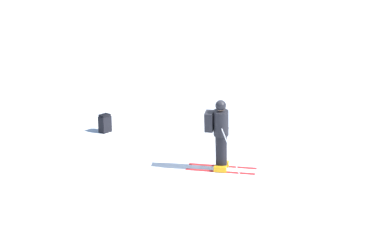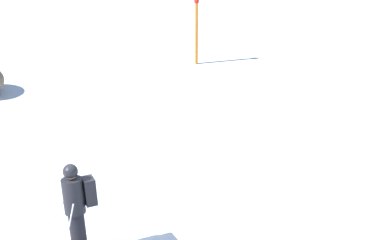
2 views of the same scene
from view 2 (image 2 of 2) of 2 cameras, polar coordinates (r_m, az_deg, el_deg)
The scene contains 2 objects.
skier at distance 10.47m, azimuth -10.20°, elevation -7.68°, with size 1.48×1.60×1.71m.
trail_marker at distance 17.96m, azimuth 0.40°, elevation 8.26°, with size 0.13×0.13×1.99m.
Camera 2 is at (6.18, -6.03, 6.79)m, focal length 60.00 mm.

